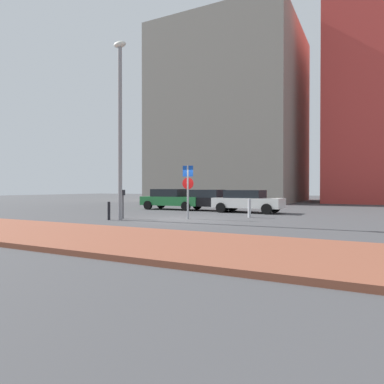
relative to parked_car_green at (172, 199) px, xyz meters
name	(u,v)px	position (x,y,z in m)	size (l,w,h in m)	color
ground_plane	(182,219)	(4.45, -6.50, -0.78)	(120.00, 120.00, 0.00)	#424244
sidewalk_brick	(73,235)	(4.45, -13.59, -0.71)	(40.00, 4.44, 0.14)	brown
parked_car_green	(172,199)	(0.00, 0.00, 0.00)	(4.61, 2.01, 1.49)	#237238
parked_car_black	(209,200)	(2.96, 0.03, -0.01)	(4.22, 1.99, 1.46)	black
parked_car_white	(247,201)	(5.91, -0.52, -0.01)	(4.44, 2.10, 1.44)	white
parking_sign_post	(188,185)	(4.62, -6.14, 0.94)	(0.60, 0.11, 2.73)	gray
parking_meter	(123,200)	(1.63, -7.59, 0.18)	(0.18, 0.14, 1.48)	#4C4C51
street_lamp	(120,118)	(1.94, -8.19, 4.25)	(0.70, 0.36, 8.75)	gray
traffic_bollard_near	(109,211)	(1.49, -8.50, -0.33)	(0.14, 0.14, 0.90)	black
traffic_bollard_mid	(249,208)	(7.16, -3.93, -0.28)	(0.17, 0.17, 0.99)	#B7B7BC
building_under_construction	(232,118)	(-2.17, 18.05, 9.35)	(15.87, 15.35, 20.25)	gray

